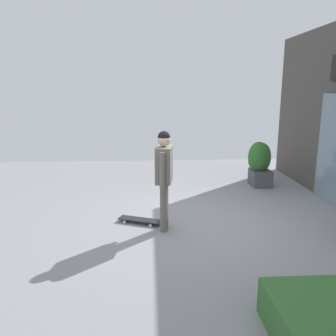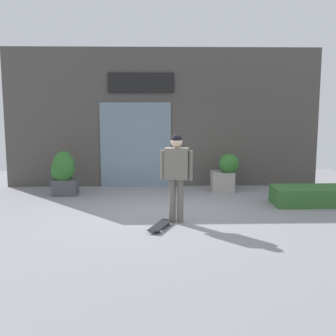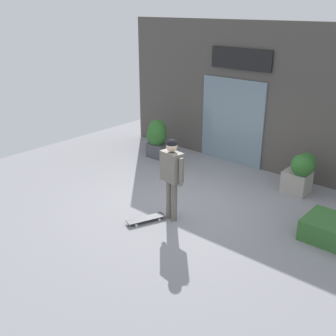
% 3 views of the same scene
% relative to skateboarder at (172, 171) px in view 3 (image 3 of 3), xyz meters
% --- Properties ---
extents(ground_plane, '(12.00, 12.00, 0.00)m').
position_rel_skateboarder_xyz_m(ground_plane, '(-0.19, 0.64, -1.10)').
color(ground_plane, gray).
extents(building_facade, '(8.84, 0.31, 3.88)m').
position_rel_skateboarder_xyz_m(building_facade, '(-0.22, 3.87, 0.82)').
color(building_facade, '#4C4742').
rests_on(building_facade, ground_plane).
extents(skateboarder, '(0.63, 0.33, 1.78)m').
position_rel_skateboarder_xyz_m(skateboarder, '(0.00, 0.00, 0.00)').
color(skateboarder, '#666056').
rests_on(skateboarder, ground_plane).
extents(skateboard, '(0.51, 0.84, 0.08)m').
position_rel_skateboarder_xyz_m(skateboard, '(-0.33, -0.45, -1.04)').
color(skateboard, black).
rests_on(skateboard, ground_plane).
extents(planter_box_left, '(0.71, 0.77, 1.03)m').
position_rel_skateboarder_xyz_m(planter_box_left, '(1.49, 2.98, -0.53)').
color(planter_box_left, gray).
rests_on(planter_box_left, ground_plane).
extents(planter_box_right, '(0.65, 0.58, 1.16)m').
position_rel_skateboarder_xyz_m(planter_box_right, '(-2.76, 2.58, -0.47)').
color(planter_box_right, '#47474C').
rests_on(planter_box_right, ground_plane).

